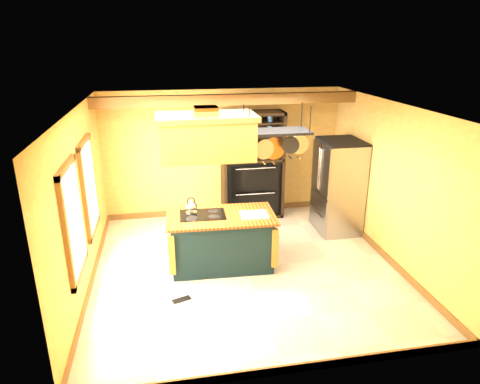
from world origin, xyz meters
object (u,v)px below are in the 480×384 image
object	(u,v)px
kitchen_island	(221,240)
pot_rack	(276,138)
range_hood	(207,136)
hutch	(252,177)
refrigerator	(338,188)

from	to	relation	value
kitchen_island	pot_rack	xyz separation A→B (m)	(0.91, 0.01, 1.71)
kitchen_island	range_hood	distance (m)	1.80
hutch	range_hood	bearing A→B (deg)	-119.10
refrigerator	hutch	size ratio (longest dim) A/B	0.80
kitchen_island	hutch	size ratio (longest dim) A/B	0.80
kitchen_island	refrigerator	bearing A→B (deg)	24.71
kitchen_island	pot_rack	world-z (taller)	pot_rack
refrigerator	range_hood	bearing A→B (deg)	-159.01
range_hood	refrigerator	bearing A→B (deg)	20.99
pot_rack	range_hood	bearing A→B (deg)	-179.37
pot_rack	hutch	bearing A→B (deg)	88.45
refrigerator	hutch	xyz separation A→B (m)	(-1.51, 1.06, -0.00)
pot_rack	refrigerator	size ratio (longest dim) A/B	0.64
range_hood	refrigerator	distance (m)	3.17
range_hood	pot_rack	bearing A→B (deg)	0.63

